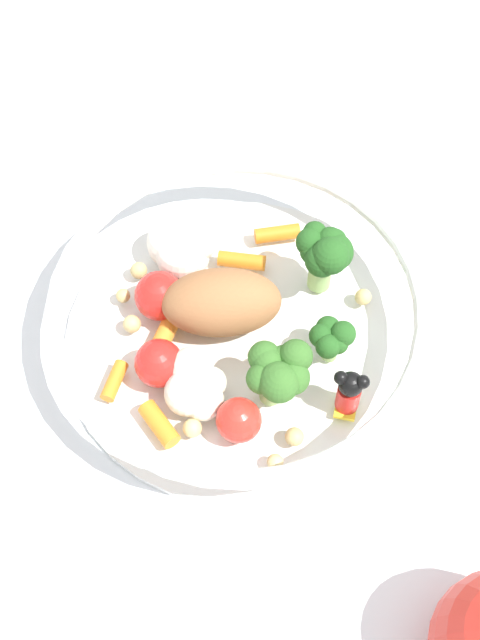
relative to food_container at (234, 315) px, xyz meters
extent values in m
plane|color=white|center=(0.00, 0.01, -0.03)|extent=(2.40, 2.40, 0.00)
cylinder|color=white|center=(0.00, 0.00, -0.02)|extent=(0.23, 0.23, 0.01)
torus|color=white|center=(0.00, 0.00, 0.02)|extent=(0.24, 0.24, 0.01)
ellipsoid|color=#9E663D|center=(0.00, 0.01, 0.00)|extent=(0.09, 0.07, 0.04)
cylinder|color=#8EB766|center=(0.07, 0.01, 0.00)|extent=(0.02, 0.02, 0.03)
sphere|color=#23561E|center=(0.07, 0.01, 0.02)|extent=(0.02, 0.02, 0.02)
sphere|color=#23561E|center=(0.07, 0.01, 0.02)|extent=(0.02, 0.02, 0.02)
sphere|color=#23561E|center=(0.07, 0.02, 0.03)|extent=(0.02, 0.02, 0.02)
sphere|color=#23561E|center=(0.06, 0.02, 0.02)|extent=(0.02, 0.02, 0.02)
sphere|color=#23561E|center=(0.06, 0.01, 0.02)|extent=(0.02, 0.02, 0.02)
sphere|color=#23561E|center=(0.06, 0.00, 0.02)|extent=(0.02, 0.02, 0.02)
sphere|color=#23561E|center=(0.07, 0.00, 0.03)|extent=(0.02, 0.02, 0.02)
sphere|color=#23561E|center=(0.07, 0.00, 0.02)|extent=(0.02, 0.02, 0.02)
cylinder|color=#8EB766|center=(0.05, -0.04, -0.01)|extent=(0.01, 0.01, 0.02)
sphere|color=#23561E|center=(0.05, -0.04, 0.01)|extent=(0.02, 0.02, 0.02)
sphere|color=#23561E|center=(0.05, -0.03, 0.00)|extent=(0.02, 0.02, 0.02)
sphere|color=#23561E|center=(0.04, -0.04, 0.00)|extent=(0.02, 0.02, 0.02)
sphere|color=#23561E|center=(0.04, -0.05, 0.00)|extent=(0.02, 0.02, 0.02)
sphere|color=#23561E|center=(0.05, -0.05, 0.00)|extent=(0.01, 0.01, 0.01)
cylinder|color=#8EB766|center=(0.01, -0.05, -0.01)|extent=(0.01, 0.01, 0.02)
sphere|color=#386B28|center=(0.02, -0.05, 0.02)|extent=(0.02, 0.02, 0.02)
sphere|color=#386B28|center=(0.01, -0.05, 0.01)|extent=(0.02, 0.02, 0.02)
sphere|color=#386B28|center=(0.00, -0.04, 0.01)|extent=(0.02, 0.02, 0.02)
sphere|color=#386B28|center=(0.00, -0.05, 0.01)|extent=(0.02, 0.02, 0.02)
sphere|color=#386B28|center=(-0.01, -0.05, 0.01)|extent=(0.02, 0.02, 0.02)
sphere|color=#386B28|center=(0.00, -0.06, 0.01)|extent=(0.02, 0.02, 0.02)
sphere|color=#386B28|center=(0.00, -0.06, 0.01)|extent=(0.02, 0.02, 0.02)
sphere|color=#386B28|center=(0.01, -0.06, 0.01)|extent=(0.02, 0.02, 0.02)
sphere|color=silver|center=(-0.03, -0.03, -0.01)|extent=(0.02, 0.02, 0.02)
sphere|color=silver|center=(-0.04, -0.02, 0.00)|extent=(0.03, 0.03, 0.03)
sphere|color=silver|center=(-0.05, -0.03, -0.01)|extent=(0.02, 0.02, 0.02)
sphere|color=silver|center=(-0.05, -0.04, -0.01)|extent=(0.03, 0.03, 0.03)
sphere|color=silver|center=(-0.04, -0.04, -0.01)|extent=(0.03, 0.03, 0.03)
sphere|color=white|center=(0.00, 0.07, 0.00)|extent=(0.03, 0.03, 0.03)
sphere|color=white|center=(0.00, 0.08, 0.00)|extent=(0.03, 0.03, 0.03)
sphere|color=white|center=(-0.01, 0.07, -0.01)|extent=(0.04, 0.04, 0.04)
sphere|color=white|center=(-0.01, 0.06, -0.01)|extent=(0.04, 0.04, 0.04)
sphere|color=white|center=(0.00, 0.06, 0.00)|extent=(0.03, 0.03, 0.03)
cube|color=yellow|center=(0.04, -0.08, -0.02)|extent=(0.02, 0.02, 0.00)
cylinder|color=red|center=(0.04, -0.08, -0.01)|extent=(0.02, 0.02, 0.02)
sphere|color=black|center=(0.04, -0.08, 0.01)|extent=(0.02, 0.02, 0.02)
sphere|color=black|center=(0.05, -0.08, 0.02)|extent=(0.01, 0.01, 0.01)
sphere|color=black|center=(0.04, -0.07, 0.02)|extent=(0.01, 0.01, 0.01)
cylinder|color=orange|center=(0.03, 0.05, -0.01)|extent=(0.03, 0.03, 0.01)
cylinder|color=orange|center=(-0.05, 0.01, -0.01)|extent=(0.03, 0.03, 0.01)
cylinder|color=orange|center=(0.06, 0.06, -0.01)|extent=(0.03, 0.02, 0.01)
cylinder|color=orange|center=(-0.07, -0.04, -0.01)|extent=(0.02, 0.03, 0.01)
cylinder|color=orange|center=(-0.09, 0.00, -0.02)|extent=(0.02, 0.03, 0.01)
sphere|color=red|center=(-0.04, 0.04, 0.00)|extent=(0.03, 0.03, 0.03)
sphere|color=red|center=(-0.06, -0.01, 0.00)|extent=(0.03, 0.03, 0.03)
sphere|color=red|center=(-0.03, -0.07, -0.01)|extent=(0.03, 0.03, 0.03)
sphere|color=#D1B775|center=(0.09, 0.03, -0.01)|extent=(0.01, 0.01, 0.01)
sphere|color=#D1B775|center=(-0.06, 0.03, -0.01)|extent=(0.01, 0.01, 0.01)
sphere|color=tan|center=(0.09, -0.01, -0.01)|extent=(0.01, 0.01, 0.01)
sphere|color=tan|center=(-0.04, 0.07, -0.01)|extent=(0.01, 0.01, 0.01)
sphere|color=tan|center=(-0.06, 0.05, -0.02)|extent=(0.01, 0.01, 0.01)
sphere|color=tan|center=(0.01, -0.03, -0.01)|extent=(0.01, 0.01, 0.01)
sphere|color=#D1B775|center=(-0.02, -0.10, -0.01)|extent=(0.01, 0.01, 0.01)
sphere|color=#D1B775|center=(-0.05, -0.06, -0.01)|extent=(0.01, 0.01, 0.01)
sphere|color=tan|center=(0.00, -0.09, -0.01)|extent=(0.01, 0.01, 0.01)
camera|label=1|loc=(-0.12, -0.28, 0.49)|focal=50.80mm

